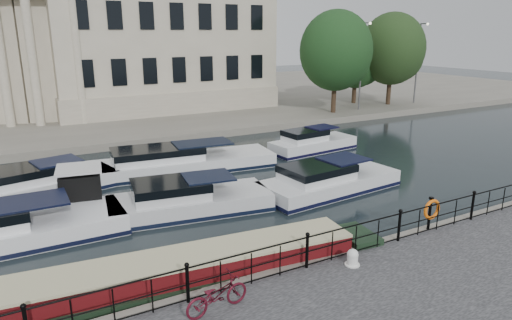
{
  "coord_description": "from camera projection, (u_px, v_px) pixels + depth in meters",
  "views": [
    {
      "loc": [
        -7.73,
        -12.92,
        7.82
      ],
      "look_at": [
        0.5,
        2.0,
        3.0
      ],
      "focal_mm": 32.0,
      "sensor_mm": 36.0,
      "label": 1
    }
  ],
  "objects": [
    {
      "name": "mooring_bollard",
      "position": [
        353.0,
        258.0,
        14.65
      ],
      "size": [
        0.49,
        0.49,
        0.55
      ],
      "color": "silver",
      "rests_on": "near_quay"
    },
    {
      "name": "harbour_hut",
      "position": [
        81.0,
        192.0,
        20.19
      ],
      "size": [
        2.87,
        2.52,
        2.16
      ],
      "rotation": [
        0.0,
        0.0,
        -0.16
      ],
      "color": "#6B665B",
      "rests_on": "ground_plane"
    },
    {
      "name": "ground_plane",
      "position": [
        270.0,
        254.0,
        16.61
      ],
      "size": [
        160.0,
        160.0,
        0.0
      ],
      "primitive_type": "plane",
      "color": "black",
      "rests_on": "ground"
    },
    {
      "name": "civic_building",
      "position": [
        77.0,
        40.0,
        43.46
      ],
      "size": [
        53.55,
        31.84,
        16.85
      ],
      "color": "#ADA38C",
      "rests_on": "far_bank"
    },
    {
      "name": "narrowboat",
      "position": [
        182.0,
        280.0,
        14.18
      ],
      "size": [
        14.45,
        3.29,
        1.53
      ],
      "rotation": [
        0.0,
        0.0,
        -0.1
      ],
      "color": "black",
      "rests_on": "ground_plane"
    },
    {
      "name": "cabin_cruisers",
      "position": [
        174.0,
        185.0,
        22.96
      ],
      "size": [
        26.25,
        10.62,
        1.99
      ],
      "color": "white",
      "rests_on": "ground_plane"
    },
    {
      "name": "lamp_posts",
      "position": [
        391.0,
        63.0,
        44.82
      ],
      "size": [
        8.24,
        1.55,
        8.07
      ],
      "color": "#59595B",
      "rests_on": "far_bank"
    },
    {
      "name": "railing",
      "position": [
        307.0,
        249.0,
        14.38
      ],
      "size": [
        24.14,
        0.14,
        1.22
      ],
      "color": "black",
      "rests_on": "near_quay"
    },
    {
      "name": "far_bank",
      "position": [
        87.0,
        103.0,
        49.39
      ],
      "size": [
        120.0,
        42.0,
        0.55
      ],
      "primitive_type": "cube",
      "color": "#6B665B",
      "rests_on": "ground_plane"
    },
    {
      "name": "bicycle",
      "position": [
        217.0,
        295.0,
        12.17
      ],
      "size": [
        1.95,
        0.89,
        0.99
      ],
      "primitive_type": "imported",
      "rotation": [
        0.0,
        0.0,
        1.7
      ],
      "color": "#4A0D19",
      "rests_on": "near_quay"
    },
    {
      "name": "life_ring_post",
      "position": [
        432.0,
        210.0,
        17.06
      ],
      "size": [
        0.81,
        0.21,
        1.31
      ],
      "color": "black",
      "rests_on": "near_quay"
    },
    {
      "name": "trees",
      "position": [
        365.0,
        54.0,
        43.96
      ],
      "size": [
        14.54,
        9.38,
        9.2
      ],
      "color": "black",
      "rests_on": "far_bank"
    }
  ]
}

